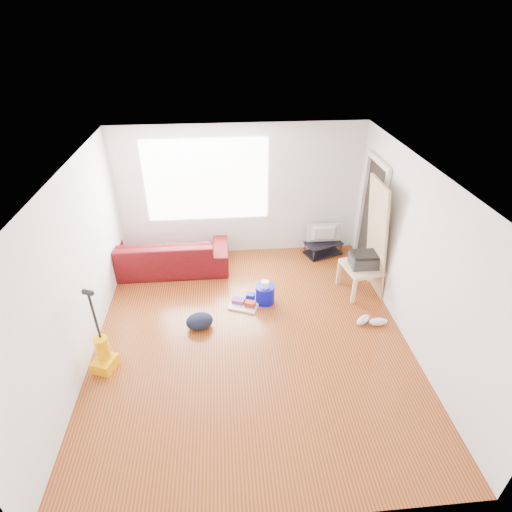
{
  "coord_description": "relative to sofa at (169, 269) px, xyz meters",
  "views": [
    {
      "loc": [
        -0.32,
        -4.35,
        4.14
      ],
      "look_at": [
        0.12,
        0.6,
        1.04
      ],
      "focal_mm": 28.0,
      "sensor_mm": 36.0,
      "label": 1
    }
  ],
  "objects": [
    {
      "name": "room",
      "position": [
        1.46,
        -1.8,
        1.25
      ],
      "size": [
        4.51,
        5.01,
        2.51
      ],
      "color": "#682B0A",
      "rests_on": "ground"
    },
    {
      "name": "sofa",
      "position": [
        0.0,
        0.0,
        0.0
      ],
      "size": [
        2.22,
        0.87,
        0.65
      ],
      "primitive_type": "imported",
      "rotation": [
        0.0,
        0.0,
        3.14
      ],
      "color": "#410507",
      "rests_on": "ground"
    },
    {
      "name": "tv_stand",
      "position": [
        2.98,
        0.27,
        0.14
      ],
      "size": [
        0.77,
        0.59,
        0.26
      ],
      "rotation": [
        0.0,
        0.0,
        0.34
      ],
      "color": "black",
      "rests_on": "ground"
    },
    {
      "name": "tv",
      "position": [
        2.98,
        0.27,
        0.44
      ],
      "size": [
        0.65,
        0.09,
        0.38
      ],
      "primitive_type": "imported",
      "rotation": [
        0.0,
        0.0,
        3.14
      ],
      "color": "black",
      "rests_on": "tv_stand"
    },
    {
      "name": "side_table",
      "position": [
        3.34,
        -0.95,
        0.42
      ],
      "size": [
        0.72,
        0.72,
        0.5
      ],
      "rotation": [
        0.0,
        0.0,
        0.18
      ],
      "color": "tan",
      "rests_on": "ground"
    },
    {
      "name": "printer",
      "position": [
        3.34,
        -0.95,
        0.62
      ],
      "size": [
        0.46,
        0.35,
        0.24
      ],
      "rotation": [
        0.0,
        0.0,
        -0.01
      ],
      "color": "#29292C",
      "rests_on": "side_table"
    },
    {
      "name": "bucket",
      "position": [
        1.68,
        -1.13,
        0.0
      ],
      "size": [
        0.36,
        0.36,
        0.31
      ],
      "primitive_type": "cylinder",
      "rotation": [
        0.0,
        0.0,
        -0.17
      ],
      "color": "#070BB2",
      "rests_on": "ground"
    },
    {
      "name": "toilet_paper",
      "position": [
        1.68,
        -1.15,
        0.21
      ],
      "size": [
        0.13,
        0.13,
        0.12
      ],
      "primitive_type": "cylinder",
      "color": "white",
      "rests_on": "bucket"
    },
    {
      "name": "cleaning_tray",
      "position": [
        1.35,
        -1.19,
        0.05
      ],
      "size": [
        0.55,
        0.5,
        0.16
      ],
      "rotation": [
        0.0,
        0.0,
        -0.37
      ],
      "color": "white",
      "rests_on": "ground"
    },
    {
      "name": "backpack",
      "position": [
        0.63,
        -1.65,
        0.0
      ],
      "size": [
        0.47,
        0.41,
        0.23
      ],
      "primitive_type": "ellipsoid",
      "rotation": [
        0.0,
        0.0,
        0.21
      ],
      "color": "black",
      "rests_on": "ground"
    },
    {
      "name": "sneakers",
      "position": [
        3.24,
        -1.82,
        0.06
      ],
      "size": [
        0.51,
        0.27,
        0.12
      ],
      "rotation": [
        0.0,
        0.0,
        0.19
      ],
      "color": "silver",
      "rests_on": "ground"
    },
    {
      "name": "vacuum",
      "position": [
        -0.61,
        -2.34,
        0.23
      ],
      "size": [
        0.35,
        0.37,
        1.25
      ],
      "rotation": [
        0.0,
        0.0,
        -0.35
      ],
      "color": "#F7A500",
      "rests_on": "ground"
    },
    {
      "name": "door_panel",
      "position": [
        3.52,
        -0.87,
        0.0
      ],
      "size": [
        0.24,
        0.78,
        1.94
      ],
      "primitive_type": "cube",
      "rotation": [
        0.0,
        -0.1,
        0.0
      ],
      "color": "tan",
      "rests_on": "ground"
    }
  ]
}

